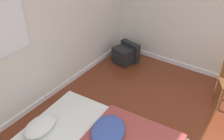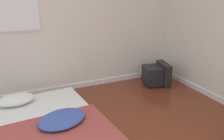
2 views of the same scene
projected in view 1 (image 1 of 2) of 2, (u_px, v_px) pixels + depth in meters
name	position (u px, v px, depth m)	size (l,w,h in m)	color
wall_back	(2.00, 44.00, 3.32)	(8.14, 0.08, 2.60)	silver
crt_tv	(126.00, 54.00, 5.31)	(0.52, 0.51, 0.41)	black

